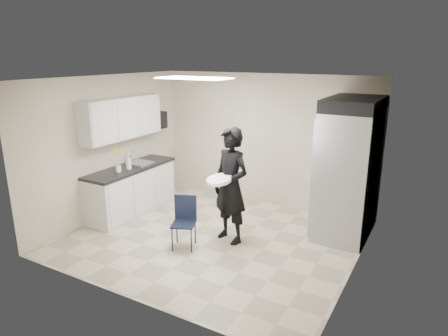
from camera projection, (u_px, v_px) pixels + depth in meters
The scene contains 21 objects.
floor at pixel (214, 238), 6.66m from camera, with size 4.50×4.50×0.00m, color #B9AD91.
ceiling at pixel (213, 79), 5.95m from camera, with size 4.50×4.50×0.00m, color white.
back_wall at pixel (265, 140), 7.98m from camera, with size 4.50×4.50×0.00m, color beige.
left_wall at pixel (109, 147), 7.37m from camera, with size 4.00×4.00×0.00m, color beige.
right_wall at pixel (360, 185), 5.24m from camera, with size 4.00×4.00×0.00m, color beige.
ceiling_panel at pixel (194, 78), 6.57m from camera, with size 1.20×0.60×0.02m, color white.
lower_counter at pixel (132, 191), 7.63m from camera, with size 0.60×1.90×0.86m, color silver.
countertop at pixel (130, 168), 7.51m from camera, with size 0.64×1.95×0.05m, color black.
sink at pixel (140, 166), 7.71m from camera, with size 0.42×0.40×0.14m, color gray.
faucet at pixel (132, 157), 7.77m from camera, with size 0.02×0.02×0.24m, color silver.
upper_cabinets at pixel (122, 118), 7.31m from camera, with size 0.35×1.80×0.75m, color silver.
towel_dispenser at pixel (159, 120), 8.36m from camera, with size 0.22×0.30×0.35m, color black.
notice_sticker_left at pixel (113, 150), 7.47m from camera, with size 0.00×0.12×0.07m, color yellow.
notice_sticker_right at pixel (121, 150), 7.65m from camera, with size 0.00×0.12×0.07m, color yellow.
commercial_fridge at pixel (348, 174), 6.57m from camera, with size 0.80×1.35×2.10m, color gray.
fridge_compressor at pixel (355, 104), 6.26m from camera, with size 0.80×1.35×0.20m, color black.
folding_chair at pixel (184, 224), 6.22m from camera, with size 0.35×0.35×0.80m, color black.
man_tuxedo at pixel (231, 186), 6.33m from camera, with size 0.69×0.46×1.88m, color black.
bucket_lid at pixel (219, 180), 6.12m from camera, with size 0.39×0.39×0.05m, color silver.
soap_bottle_a at pixel (128, 162), 7.29m from camera, with size 0.11×0.11×0.28m, color white.
soap_bottle_b at pixel (118, 167), 7.14m from camera, with size 0.08×0.08×0.18m, color silver.
Camera 1 is at (3.14, -5.21, 2.96)m, focal length 32.00 mm.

